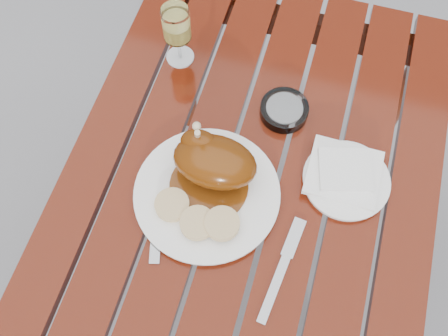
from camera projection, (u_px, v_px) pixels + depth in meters
The scene contains 11 objects.
ground at pixel (238, 274), 1.75m from camera, with size 60.00×60.00×0.00m, color slate.
table at pixel (241, 242), 1.41m from camera, with size 0.80×1.20×0.75m, color #651F0C.
dinner_plate at pixel (207, 194), 1.06m from camera, with size 0.31×0.31×0.02m, color white.
roast_duck at pixel (212, 160), 1.02m from camera, with size 0.18×0.18×0.13m.
bread_dumplings at pixel (197, 217), 1.01m from camera, with size 0.18×0.10×0.02m.
wine_glass at pixel (178, 36), 1.15m from camera, with size 0.07×0.07×0.16m, color #E9DE6A.
side_plate at pixel (346, 180), 1.07m from camera, with size 0.19×0.19×0.02m, color white.
napkin at pixel (344, 172), 1.06m from camera, with size 0.15×0.14×0.01m, color white.
ashtray at pixel (284, 110), 1.14m from camera, with size 0.11×0.11×0.03m, color #B2B7BC.
fork at pixel (157, 223), 1.03m from camera, with size 0.02×0.17×0.01m, color gray.
knife at pixel (279, 277), 0.99m from camera, with size 0.02×0.19×0.01m, color gray.
Camera 1 is at (0.07, -0.41, 1.74)m, focal length 40.00 mm.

